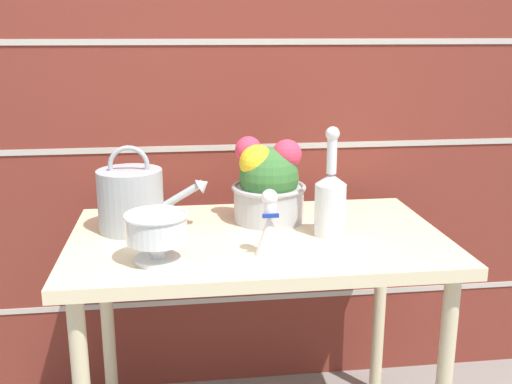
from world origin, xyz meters
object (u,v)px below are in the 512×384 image
watering_can (132,199)px  flower_planter (268,183)px  figurine_vase (269,229)px  glass_decanter (330,199)px  crystal_pedestal_bowl (157,231)px

watering_can → flower_planter: flower_planter is taller
flower_planter → figurine_vase: size_ratio=1.46×
flower_planter → glass_decanter: size_ratio=0.83×
crystal_pedestal_bowl → figurine_vase: bearing=1.9°
crystal_pedestal_bowl → glass_decanter: (0.49, 0.15, 0.02)m
crystal_pedestal_bowl → glass_decanter: glass_decanter is taller
crystal_pedestal_bowl → figurine_vase: 0.29m
watering_can → figurine_vase: (0.37, -0.26, -0.02)m
watering_can → flower_planter: (0.41, 0.04, 0.02)m
glass_decanter → figurine_vase: 0.24m
flower_planter → figurine_vase: bearing=-97.7°
watering_can → crystal_pedestal_bowl: (0.08, -0.27, -0.01)m
watering_can → crystal_pedestal_bowl: 0.28m
crystal_pedestal_bowl → watering_can: bearing=106.6°
flower_planter → glass_decanter: bearing=-45.6°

